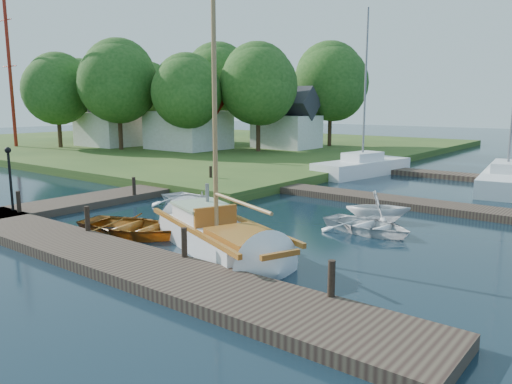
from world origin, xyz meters
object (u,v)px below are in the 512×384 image
Objects in this scene: mooring_post_0 at (19,202)px; dinghy at (131,224)px; lamp_post at (10,170)px; mooring_post_3 at (331,278)px; tree_3 at (259,85)px; tree_6 at (80,90)px; mooring_post_1 at (87,218)px; tree_2 at (187,92)px; marina_boat_0 at (362,166)px; marina_boat_2 at (507,177)px; tender_a at (192,199)px; tree_7 at (331,82)px; tree_5 at (148,93)px; tree_0 at (57,89)px; house_a at (188,120)px; house_b at (111,121)px; house_c at (287,124)px; tree_4 at (219,82)px; mooring_post_2 at (184,242)px; tree_1 at (119,82)px; sailboat at (222,239)px; tender_d at (378,205)px; mooring_post_4 at (134,186)px; mooring_post_5 at (211,174)px; tender_c at (368,223)px; radio_mast at (9,61)px.

mooring_post_0 is 0.20× the size of dinghy.
mooring_post_0 is 0.33× the size of lamp_post.
lamp_post reaches higher than mooring_post_3.
tree_6 is (-22.00, -2.00, -0.17)m from tree_3.
mooring_post_1 is 0.10× the size of tree_2.
lamp_post is at bearing 174.69° from marina_boat_0.
marina_boat_2 is at bearing 91.84° from mooring_post_3.
tree_3 reaches higher than tender_a.
tree_5 is at bearing -161.57° from tree_7.
tree_6 is at bearing 47.04° from dinghy.
tree_0 is at bearing 83.56° from tender_a.
house_b is (-8.00, -2.00, -0.19)m from house_a.
dinghy is 0.45× the size of tree_3.
house_c is 0.67× the size of tree_2.
mooring_post_0 is at bearing -61.81° from tree_4.
tree_6 is at bearing 143.55° from mooring_post_0.
mooring_post_2 is 0.09× the size of tree_1.
tree_4 reaches higher than sailboat.
mooring_post_3 is 0.34× the size of tender_d.
sailboat is 17.64m from marina_boat_0.
mooring_post_1 is 18.97m from marina_boat_0.
lamp_post is at bearing 180.00° from mooring_post_0.
sailboat is (9.24, 1.78, -1.53)m from lamp_post.
mooring_post_4 is 8.85m from sailboat.
tree_2 reaches higher than lamp_post.
tree_4 is (-27.38, 7.93, 5.79)m from marina_boat_2.
tree_3 is at bearing -104.04° from tree_7.
mooring_post_4 is 0.09× the size of tree_3.
mooring_post_1 is 1.41m from dinghy.
tender_a is (3.56, 5.64, -0.32)m from mooring_post_0.
mooring_post_5 is 0.13× the size of house_a.
tree_4 is 8.30m from tree_5.
sailboat is 0.78× the size of marina_boat_2.
mooring_post_1 is 29.22m from house_c.
tree_5 is at bearing 70.08° from tender_c.
tender_d is at bearing 37.47° from mooring_post_0.
tender_d is 0.16× the size of radio_mast.
lamp_post is at bearing -82.66° from tree_7.
tree_2 is at bearing 128.21° from mooring_post_1.
mooring_post_4 is 0.20× the size of dinghy.
marina_boat_0 is at bearing -6.69° from house_a.
tender_a is 0.70× the size of house_c.
marina_boat_2 reaches higher than mooring_post_1.
tree_0 is 0.55× the size of radio_mast.
dinghy is 17.78m from marina_boat_0.
house_a is 13.25m from tree_7.
mooring_post_3 reaches higher than tender_c.
house_c is 22.99m from tree_6.
house_b is 0.71× the size of tree_5.
tree_6 reaches higher than house_b.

